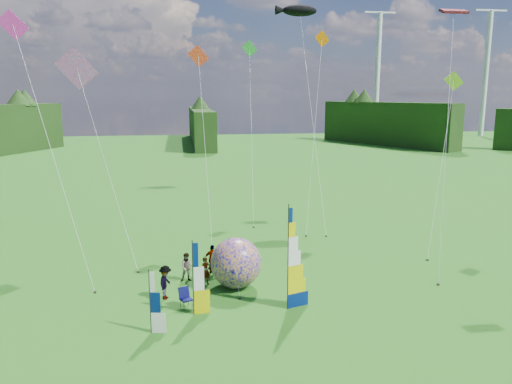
{
  "coord_description": "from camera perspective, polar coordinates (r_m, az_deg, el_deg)",
  "views": [
    {
      "loc": [
        -4.73,
        -20.09,
        10.28
      ],
      "look_at": [
        -1.0,
        4.0,
        5.5
      ],
      "focal_mm": 35.0,
      "sensor_mm": 36.0,
      "label": 1
    }
  ],
  "objects": [
    {
      "name": "feather_banner_main",
      "position": [
        24.08,
        3.68,
        -7.71
      ],
      "size": [
        1.32,
        0.55,
        5.06
      ],
      "primitive_type": null,
      "rotation": [
        0.0,
        0.0,
        0.34
      ],
      "color": "navy",
      "rests_on": "ground"
    },
    {
      "name": "spectator_b",
      "position": [
        28.37,
        -7.86,
        -8.5
      ],
      "size": [
        0.79,
        0.39,
        1.63
      ],
      "primitive_type": "imported",
      "rotation": [
        0.0,
        0.0,
        0.01
      ],
      "color": "#66594C",
      "rests_on": "ground"
    },
    {
      "name": "turbine_right",
      "position": [
        131.91,
        13.71,
        12.85
      ],
      "size": [
        8.0,
        1.2,
        30.0
      ],
      "primitive_type": null,
      "color": "silver",
      "rests_on": "ground"
    },
    {
      "name": "spectator_a",
      "position": [
        27.74,
        -5.76,
        -8.99
      ],
      "size": [
        0.68,
        0.61,
        1.56
      ],
      "primitive_type": "imported",
      "rotation": [
        0.0,
        0.0,
        0.52
      ],
      "color": "#66594C",
      "rests_on": "ground"
    },
    {
      "name": "small_kite_orange",
      "position": [
        39.58,
        6.73,
        7.66
      ],
      "size": [
        7.04,
        10.39,
        15.92
      ],
      "primitive_type": null,
      "rotation": [
        0.0,
        0.0,
        0.21
      ],
      "color": "#FF6C00",
      "rests_on": "ground"
    },
    {
      "name": "turbine_left",
      "position": [
        137.3,
        24.77,
        12.08
      ],
      "size": [
        8.0,
        1.2,
        30.0
      ],
      "primitive_type": null,
      "color": "silver",
      "rests_on": "ground"
    },
    {
      "name": "side_banner_far",
      "position": [
        22.59,
        -12.01,
        -12.26
      ],
      "size": [
        0.86,
        0.26,
        2.83
      ],
      "primitive_type": null,
      "rotation": [
        0.0,
        0.0,
        -0.19
      ],
      "color": "white",
      "rests_on": "ground"
    },
    {
      "name": "spectator_d",
      "position": [
        29.37,
        -4.98,
        -7.67
      ],
      "size": [
        1.08,
        0.68,
        1.71
      ],
      "primitive_type": "imported",
      "rotation": [
        0.0,
        0.0,
        2.85
      ],
      "color": "#66594C",
      "rests_on": "ground"
    },
    {
      "name": "small_kite_pink",
      "position": [
        29.57,
        -22.36,
        5.43
      ],
      "size": [
        8.97,
        9.89,
        15.58
      ],
      "primitive_type": null,
      "rotation": [
        0.0,
        0.0,
        0.21
      ],
      "color": "#EA2BAE",
      "rests_on": "ground"
    },
    {
      "name": "bol_inflatable",
      "position": [
        27.1,
        -2.31,
        -8.1
      ],
      "size": [
        3.03,
        3.03,
        2.75
      ],
      "primitive_type": "sphere",
      "rotation": [
        0.0,
        0.0,
        0.11
      ],
      "color": "#0200A9",
      "rests_on": "ground"
    },
    {
      "name": "treeline_ring",
      "position": [
        21.58,
        4.27,
        -5.86
      ],
      "size": [
        210.0,
        210.0,
        8.0
      ],
      "primitive_type": null,
      "color": "#224315",
      "rests_on": "ground"
    },
    {
      "name": "kite_whale",
      "position": [
        41.96,
        6.37,
        10.34
      ],
      "size": [
        9.61,
        16.71,
        19.55
      ],
      "primitive_type": null,
      "rotation": [
        0.0,
        0.0,
        -0.35
      ],
      "color": "black",
      "rests_on": "ground"
    },
    {
      "name": "camp_chair",
      "position": [
        25.11,
        -7.99,
        -11.92
      ],
      "size": [
        0.78,
        0.78,
        1.02
      ],
      "primitive_type": null,
      "rotation": [
        0.0,
        0.0,
        0.41
      ],
      "color": "#08093E",
      "rests_on": "ground"
    },
    {
      "name": "small_kite_red",
      "position": [
        36.23,
        -5.87,
        6.24
      ],
      "size": [
        4.43,
        9.68,
        14.5
      ],
      "primitive_type": null,
      "rotation": [
        0.0,
        0.0,
        0.14
      ],
      "color": "#F53E22",
      "rests_on": "ground"
    },
    {
      "name": "kite_rainbow_delta",
      "position": [
        32.59,
        -16.92,
        5.1
      ],
      "size": [
        12.54,
        14.29,
        14.29
      ],
      "primitive_type": null,
      "rotation": [
        0.0,
        0.0,
        0.39
      ],
      "color": "#F92829",
      "rests_on": "ground"
    },
    {
      "name": "side_banner_left",
      "position": [
        23.89,
        -7.2,
        -9.87
      ],
      "size": [
        0.99,
        0.19,
        3.54
      ],
      "primitive_type": null,
      "rotation": [
        0.0,
        0.0,
        0.09
      ],
      "color": "#D8C800",
      "rests_on": "ground"
    },
    {
      "name": "ground",
      "position": [
        23.06,
        4.13,
        -15.41
      ],
      "size": [
        220.0,
        220.0,
        0.0
      ],
      "primitive_type": "plane",
      "color": "#31751A",
      "rests_on": "ground"
    },
    {
      "name": "small_kite_green",
      "position": [
        42.91,
        -0.53,
        7.84
      ],
      "size": [
        6.1,
        12.9,
        15.68
      ],
      "primitive_type": null,
      "rotation": [
        0.0,
        0.0,
        0.21
      ],
      "color": "green",
      "rests_on": "ground"
    },
    {
      "name": "kite_parafoil",
      "position": [
        31.76,
        21.06,
        7.32
      ],
      "size": [
        9.02,
        11.66,
        17.19
      ],
      "primitive_type": null,
      "rotation": [
        0.0,
        0.0,
        -0.19
      ],
      "color": "red",
      "rests_on": "ground"
    },
    {
      "name": "spectator_c",
      "position": [
        26.19,
        -10.3,
        -10.13
      ],
      "size": [
        0.71,
        1.21,
        1.76
      ],
      "primitive_type": "imported",
      "rotation": [
        0.0,
        0.0,
        1.3
      ],
      "color": "#66594C",
      "rests_on": "ground"
    },
    {
      "name": "small_kite_yellow",
      "position": [
        36.08,
        20.52,
        3.91
      ],
      "size": [
        8.8,
        10.22,
        12.41
      ],
      "primitive_type": null,
      "rotation": [
        0.0,
        0.0,
        -0.22
      ],
      "color": "#E8FF37",
      "rests_on": "ground"
    }
  ]
}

